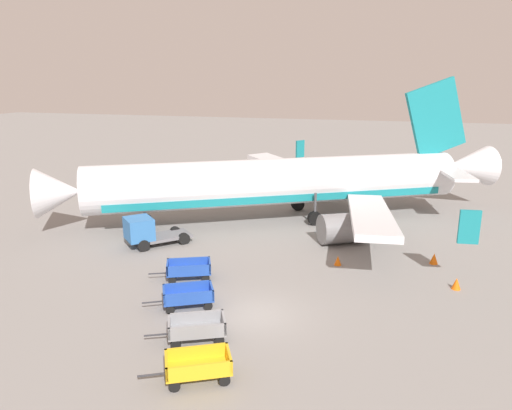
# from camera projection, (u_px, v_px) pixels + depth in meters

# --- Properties ---
(ground_plane) EXTENTS (220.00, 220.00, 0.00)m
(ground_plane) POSITION_uv_depth(u_px,v_px,m) (258.00, 315.00, 23.89)
(ground_plane) COLOR gray
(airplane) EXTENTS (34.64, 28.73, 11.34)m
(airplane) POSITION_uv_depth(u_px,v_px,m) (289.00, 182.00, 39.20)
(airplane) COLOR silver
(airplane) RESTS_ON ground
(baggage_cart_nearest) EXTENTS (3.50, 2.38, 1.07)m
(baggage_cart_nearest) POSITION_uv_depth(u_px,v_px,m) (198.00, 366.00, 18.65)
(baggage_cart_nearest) COLOR gold
(baggage_cart_nearest) RESTS_ON ground
(baggage_cart_second_in_row) EXTENTS (3.53, 2.33, 1.07)m
(baggage_cart_second_in_row) POSITION_uv_depth(u_px,v_px,m) (197.00, 328.00, 21.43)
(baggage_cart_second_in_row) COLOR gray
(baggage_cart_second_in_row) RESTS_ON ground
(baggage_cart_third_in_row) EXTENTS (3.49, 2.40, 1.07)m
(baggage_cart_third_in_row) POSITION_uv_depth(u_px,v_px,m) (188.00, 296.00, 24.56)
(baggage_cart_third_in_row) COLOR #234CB2
(baggage_cart_third_in_row) RESTS_ON ground
(baggage_cart_fourth_in_row) EXTENTS (3.56, 2.27, 1.07)m
(baggage_cart_fourth_in_row) POSITION_uv_depth(u_px,v_px,m) (189.00, 269.00, 27.93)
(baggage_cart_fourth_in_row) COLOR #234CB2
(baggage_cart_fourth_in_row) RESTS_ON ground
(service_truck_beside_carts) EXTENTS (4.43, 4.45, 2.10)m
(service_truck_beside_carts) POSITION_uv_depth(u_px,v_px,m) (146.00, 231.00, 33.19)
(service_truck_beside_carts) COLOR slate
(service_truck_beside_carts) RESTS_ON ground
(traffic_cone_near_plane) EXTENTS (0.46, 0.46, 0.60)m
(traffic_cone_near_plane) POSITION_uv_depth(u_px,v_px,m) (338.00, 260.00, 30.07)
(traffic_cone_near_plane) COLOR orange
(traffic_cone_near_plane) RESTS_ON ground
(traffic_cone_mid_apron) EXTENTS (0.50, 0.50, 0.66)m
(traffic_cone_mid_apron) POSITION_uv_depth(u_px,v_px,m) (456.00, 283.00, 26.68)
(traffic_cone_mid_apron) COLOR orange
(traffic_cone_mid_apron) RESTS_ON ground
(traffic_cone_by_carts) EXTENTS (0.52, 0.52, 0.68)m
(traffic_cone_by_carts) POSITION_uv_depth(u_px,v_px,m) (434.00, 259.00, 30.28)
(traffic_cone_by_carts) COLOR orange
(traffic_cone_by_carts) RESTS_ON ground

